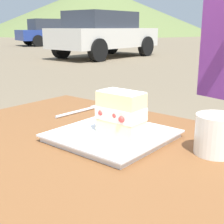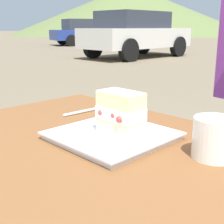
{
  "view_description": "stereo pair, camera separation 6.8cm",
  "coord_description": "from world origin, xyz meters",
  "px_view_note": "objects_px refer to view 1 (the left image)",
  "views": [
    {
      "loc": [
        -0.3,
        0.38,
        1.02
      ],
      "look_at": [
        0.12,
        -0.13,
        0.84
      ],
      "focal_mm": 50.74,
      "sensor_mm": 36.0,
      "label": 1
    },
    {
      "loc": [
        -0.35,
        0.33,
        1.02
      ],
      "look_at": [
        0.12,
        -0.13,
        0.84
      ],
      "focal_mm": 50.74,
      "sensor_mm": 36.0,
      "label": 2
    }
  ],
  "objects_px": {
    "dessert_plate": "(112,136)",
    "parked_car_far": "(55,32)",
    "coffee_cup": "(216,134)",
    "dessert_fork": "(83,110)",
    "cake_slice": "(121,113)",
    "parked_car_extra": "(115,30)",
    "parked_car_near": "(104,33)"
  },
  "relations": [
    {
      "from": "dessert_plate",
      "to": "cake_slice",
      "type": "bearing_deg",
      "value": -158.25
    },
    {
      "from": "coffee_cup",
      "to": "parked_car_far",
      "type": "distance_m",
      "value": 18.25
    },
    {
      "from": "cake_slice",
      "to": "dessert_fork",
      "type": "xyz_separation_m",
      "value": [
        0.24,
        -0.12,
        -0.06
      ]
    },
    {
      "from": "coffee_cup",
      "to": "parked_car_far",
      "type": "height_order",
      "value": "parked_car_far"
    },
    {
      "from": "dessert_plate",
      "to": "coffee_cup",
      "type": "relative_size",
      "value": 2.87
    },
    {
      "from": "dessert_plate",
      "to": "parked_car_far",
      "type": "bearing_deg",
      "value": -40.0
    },
    {
      "from": "dessert_fork",
      "to": "parked_car_near",
      "type": "xyz_separation_m",
      "value": [
        6.62,
        -7.7,
        0.02
      ]
    },
    {
      "from": "dessert_fork",
      "to": "parked_car_far",
      "type": "height_order",
      "value": "parked_car_far"
    },
    {
      "from": "parked_car_near",
      "to": "parked_car_extra",
      "type": "xyz_separation_m",
      "value": [
        8.67,
        -11.24,
        -0.01
      ]
    },
    {
      "from": "parked_car_far",
      "to": "parked_car_extra",
      "type": "xyz_separation_m",
      "value": [
        1.62,
        -7.41,
        0.03
      ]
    },
    {
      "from": "coffee_cup",
      "to": "parked_car_extra",
      "type": "distance_m",
      "value": 24.66
    },
    {
      "from": "coffee_cup",
      "to": "parked_car_extra",
      "type": "height_order",
      "value": "parked_car_extra"
    },
    {
      "from": "coffee_cup",
      "to": "parked_car_far",
      "type": "xyz_separation_m",
      "value": [
        14.1,
        -11.59,
        -0.06
      ]
    },
    {
      "from": "dessert_plate",
      "to": "dessert_fork",
      "type": "bearing_deg",
      "value": -30.26
    },
    {
      "from": "parked_car_near",
      "to": "coffee_cup",
      "type": "bearing_deg",
      "value": 132.22
    },
    {
      "from": "dessert_fork",
      "to": "coffee_cup",
      "type": "xyz_separation_m",
      "value": [
        -0.42,
        0.06,
        0.04
      ]
    },
    {
      "from": "coffee_cup",
      "to": "parked_car_far",
      "type": "relative_size",
      "value": 0.02
    },
    {
      "from": "coffee_cup",
      "to": "parked_car_near",
      "type": "distance_m",
      "value": 10.48
    },
    {
      "from": "dessert_fork",
      "to": "parked_car_near",
      "type": "relative_size",
      "value": 0.04
    },
    {
      "from": "parked_car_near",
      "to": "parked_car_extra",
      "type": "height_order",
      "value": "parked_car_near"
    },
    {
      "from": "parked_car_near",
      "to": "parked_car_far",
      "type": "distance_m",
      "value": 8.03
    },
    {
      "from": "dessert_plate",
      "to": "parked_car_extra",
      "type": "relative_size",
      "value": 0.05
    },
    {
      "from": "coffee_cup",
      "to": "parked_car_extra",
      "type": "xyz_separation_m",
      "value": [
        15.71,
        -19.0,
        -0.03
      ]
    },
    {
      "from": "cake_slice",
      "to": "coffee_cup",
      "type": "distance_m",
      "value": 0.2
    },
    {
      "from": "dessert_fork",
      "to": "parked_car_extra",
      "type": "relative_size",
      "value": 0.04
    },
    {
      "from": "cake_slice",
      "to": "parked_car_extra",
      "type": "bearing_deg",
      "value": -50.83
    },
    {
      "from": "parked_car_extra",
      "to": "cake_slice",
      "type": "bearing_deg",
      "value": 129.17
    },
    {
      "from": "coffee_cup",
      "to": "dessert_fork",
      "type": "bearing_deg",
      "value": -8.13
    },
    {
      "from": "dessert_fork",
      "to": "parked_car_far",
      "type": "xyz_separation_m",
      "value": [
        13.68,
        -11.53,
        -0.03
      ]
    },
    {
      "from": "parked_car_extra",
      "to": "dessert_plate",
      "type": "bearing_deg",
      "value": 129.12
    },
    {
      "from": "dessert_plate",
      "to": "parked_car_extra",
      "type": "bearing_deg",
      "value": -50.88
    },
    {
      "from": "dessert_plate",
      "to": "cake_slice",
      "type": "height_order",
      "value": "cake_slice"
    }
  ]
}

